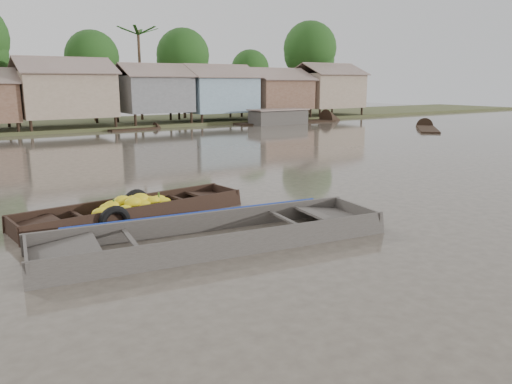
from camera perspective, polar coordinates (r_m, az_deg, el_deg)
ground at (r=12.49m, az=0.42°, el=-4.03°), size 120.00×120.00×0.00m
riverbank at (r=42.89m, az=-21.09°, el=10.99°), size 120.00×12.47×10.22m
banana_boat at (r=13.69m, az=-14.01°, el=-2.14°), size 6.27×2.08×0.87m
viewer_boat at (r=11.28m, az=-4.56°, el=-5.54°), size 8.09×3.13×0.63m
distant_boats at (r=39.82m, az=-3.29°, el=7.60°), size 49.40×15.66×1.38m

